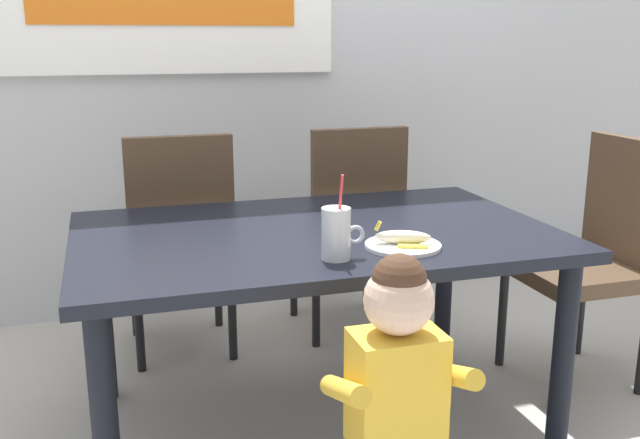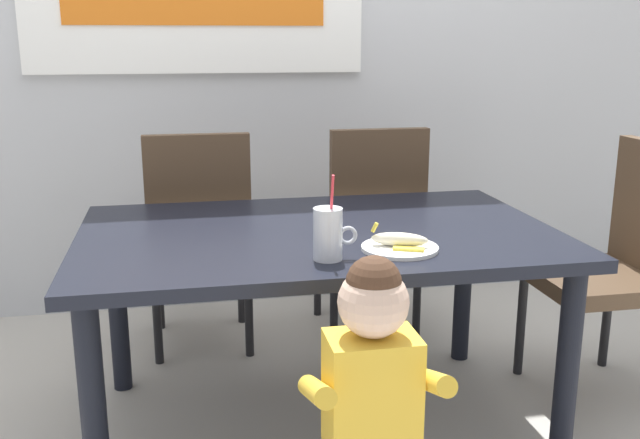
% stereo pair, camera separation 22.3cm
% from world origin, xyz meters
% --- Properties ---
extents(ground_plane, '(24.00, 24.00, 0.00)m').
position_xyz_m(ground_plane, '(0.00, 0.00, 0.00)').
color(ground_plane, '#B7B2A8').
extents(back_wall, '(6.40, 0.17, 2.90)m').
position_xyz_m(back_wall, '(-0.01, 1.33, 1.45)').
color(back_wall, silver).
rests_on(back_wall, ground).
extents(dining_table, '(1.55, 0.99, 0.71)m').
position_xyz_m(dining_table, '(0.00, 0.00, 0.63)').
color(dining_table, black).
rests_on(dining_table, ground).
extents(dining_chair_left, '(0.44, 0.45, 0.96)m').
position_xyz_m(dining_chair_left, '(-0.37, 0.71, 0.54)').
color(dining_chair_left, '#4C3826').
rests_on(dining_chair_left, ground).
extents(dining_chair_right, '(0.44, 0.44, 0.96)m').
position_xyz_m(dining_chair_right, '(0.38, 0.73, 0.54)').
color(dining_chair_right, '#4C3826').
rests_on(dining_chair_right, ground).
extents(dining_chair_far, '(0.44, 0.44, 0.96)m').
position_xyz_m(dining_chair_far, '(1.15, 0.04, 0.54)').
color(dining_chair_far, '#4C3826').
rests_on(dining_chair_far, ground).
extents(toddler_standing, '(0.33, 0.24, 0.84)m').
position_xyz_m(toddler_standing, '(-0.01, -0.71, 0.53)').
color(toddler_standing, '#3F4760').
rests_on(toddler_standing, ground).
extents(milk_cup, '(0.13, 0.08, 0.25)m').
position_xyz_m(milk_cup, '(-0.03, -0.32, 0.78)').
color(milk_cup, silver).
rests_on(milk_cup, dining_table).
extents(snack_plate, '(0.23, 0.23, 0.01)m').
position_xyz_m(snack_plate, '(0.19, -0.27, 0.72)').
color(snack_plate, white).
rests_on(snack_plate, dining_table).
extents(peeled_banana, '(0.17, 0.14, 0.07)m').
position_xyz_m(peeled_banana, '(0.20, -0.28, 0.74)').
color(peeled_banana, '#F4EAC6').
rests_on(peeled_banana, snack_plate).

